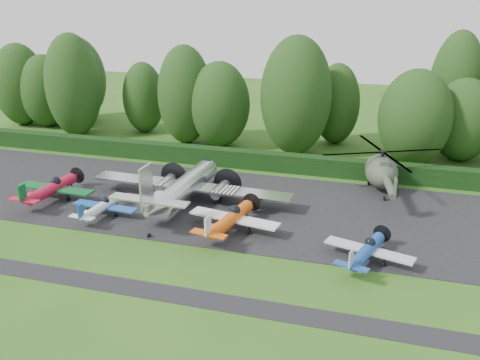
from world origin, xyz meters
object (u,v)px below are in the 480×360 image
(transport_plane, at_px, (185,187))
(helicopter, at_px, (381,169))
(light_plane_red, at_px, (52,188))
(light_plane_white, at_px, (102,206))
(light_plane_blue, at_px, (367,251))
(light_plane_orange, at_px, (231,219))

(transport_plane, bearing_deg, helicopter, 26.19)
(light_plane_red, distance_m, light_plane_white, 6.89)
(light_plane_red, height_order, light_plane_white, light_plane_red)
(light_plane_red, distance_m, light_plane_blue, 30.26)
(light_plane_white, bearing_deg, light_plane_blue, -9.41)
(light_plane_red, xyz_separation_m, light_plane_white, (6.58, -2.03, -0.28))
(light_plane_red, height_order, light_plane_orange, light_plane_orange)
(light_plane_white, xyz_separation_m, helicopter, (23.69, 14.19, 1.16))
(light_plane_white, height_order, light_plane_blue, light_plane_blue)
(light_plane_white, height_order, helicopter, helicopter)
(transport_plane, bearing_deg, light_plane_blue, -23.76)
(light_plane_blue, relative_size, helicopter, 0.49)
(light_plane_white, xyz_separation_m, light_plane_orange, (12.08, 0.12, 0.28))
(light_plane_orange, xyz_separation_m, helicopter, (11.61, 14.06, 0.88))
(light_plane_orange, distance_m, light_plane_blue, 11.54)
(transport_plane, xyz_separation_m, light_plane_orange, (5.97, -4.53, -0.52))
(light_plane_white, bearing_deg, transport_plane, 33.16)
(transport_plane, height_order, helicopter, transport_plane)
(light_plane_red, xyz_separation_m, light_plane_orange, (18.66, -1.90, 0.01))
(light_plane_red, distance_m, helicopter, 32.63)
(light_plane_red, bearing_deg, helicopter, 18.49)
(light_plane_blue, bearing_deg, light_plane_white, 158.48)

